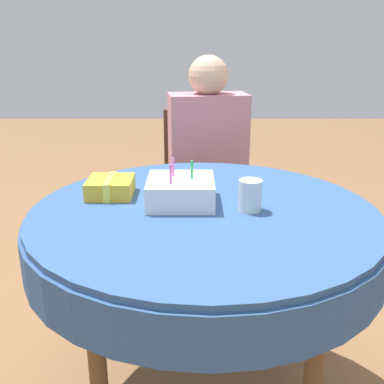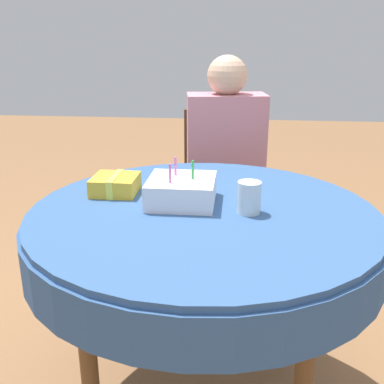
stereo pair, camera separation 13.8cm
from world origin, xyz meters
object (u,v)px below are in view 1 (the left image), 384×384
(drinking_glass, at_px, (250,195))
(gift_box, at_px, (110,187))
(birthday_cake, at_px, (180,191))
(chair, at_px, (204,190))
(person, at_px, (208,156))

(drinking_glass, xyz_separation_m, gift_box, (-0.45, 0.14, -0.02))
(birthday_cake, height_order, gift_box, birthday_cake)
(chair, relative_size, drinking_glass, 9.30)
(person, relative_size, birthday_cake, 5.62)
(gift_box, bearing_deg, person, 63.74)
(chair, xyz_separation_m, person, (0.01, -0.09, 0.21))
(chair, xyz_separation_m, gift_box, (-0.34, -0.80, 0.28))
(drinking_glass, bearing_deg, person, 96.47)
(chair, bearing_deg, birthday_cake, -104.76)
(person, xyz_separation_m, drinking_glass, (0.10, -0.85, 0.09))
(person, distance_m, drinking_glass, 0.86)
(chair, relative_size, gift_box, 5.85)
(person, bearing_deg, birthday_cake, -106.49)
(person, bearing_deg, gift_box, -124.41)
(chair, height_order, birthday_cake, chair)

